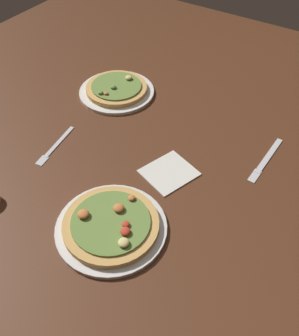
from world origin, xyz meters
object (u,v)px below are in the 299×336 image
Objects in this scene: pizza_plate_near at (111,225)px; knife_right at (266,159)px; napkin_folded at (169,172)px; fork_left at (55,146)px; pizza_plate_far at (117,90)px.

pizza_plate_near reaches higher than knife_right.
fork_left is at bearing -165.10° from napkin_folded.
napkin_folded reaches higher than knife_right.
pizza_plate_near is 1.48× the size of fork_left.
napkin_folded is 0.32m from knife_right.
pizza_plate_far is 1.41× the size of fork_left.
fork_left and knife_right have the same top height.
pizza_plate_near is at bearing -54.92° from pizza_plate_far.
pizza_plate_far is 1.93× the size of napkin_folded.
napkin_folded is at bearing 14.90° from fork_left.
fork_left is at bearing -152.42° from knife_right.
fork_left is at bearing 155.25° from pizza_plate_near.
pizza_plate_far reaches higher than knife_right.
napkin_folded is (0.40, -0.26, -0.01)m from pizza_plate_far.
pizza_plate_far is 1.22× the size of knife_right.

